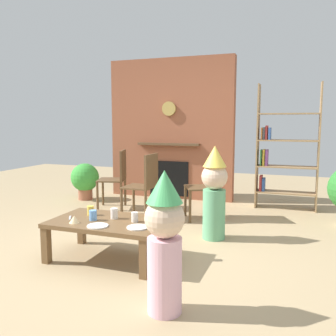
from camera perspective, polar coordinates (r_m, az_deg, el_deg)
ground_plane at (r=3.90m, az=-4.17°, el=-12.70°), size 12.00×12.00×0.00m
brick_fireplace_feature at (r=6.30m, az=0.45°, el=6.07°), size 2.20×0.28×2.40m
bookshelf at (r=5.76m, az=17.58°, el=2.51°), size 0.90×0.28×1.90m
coffee_table at (r=3.59m, az=-9.39°, el=-8.99°), size 1.10×0.68×0.39m
paper_cup_near_left at (r=3.78m, az=-12.15°, el=-6.59°), size 0.07×0.07×0.10m
paper_cup_near_right at (r=3.47m, az=-5.28°, el=-7.73°), size 0.06×0.06×0.09m
paper_cup_center at (r=3.61m, az=-8.51°, el=-7.12°), size 0.07×0.07×0.10m
paper_cup_far_left at (r=3.58m, az=-11.76°, el=-7.33°), size 0.07×0.07×0.10m
paper_cup_far_right at (r=3.51m, az=-0.97°, el=-7.43°), size 0.07×0.07×0.11m
paper_plate_front at (r=3.29m, az=-4.87°, el=-9.33°), size 0.19×0.19×0.01m
paper_plate_rear at (r=3.38m, az=-11.06°, el=-8.97°), size 0.19×0.19×0.01m
birthday_cake_slice at (r=3.54m, az=-14.60°, el=-7.85°), size 0.10×0.10×0.07m
table_fork at (r=3.72m, az=-15.24°, el=-7.61°), size 0.09×0.14×0.01m
child_with_cone_hat at (r=2.53m, az=-0.55°, el=-11.10°), size 0.28×0.28×1.01m
child_in_pink at (r=4.12m, az=7.33°, el=-3.49°), size 0.30×0.30×1.07m
dining_chair_left at (r=5.60m, az=-8.02°, el=-1.17°), size 0.50×0.50×0.90m
dining_chair_middle at (r=4.95m, az=-3.62°, el=-2.24°), size 0.41×0.41×0.90m
dining_chair_right at (r=4.96m, az=6.24°, el=-2.24°), size 0.54×0.54×0.90m
potted_plant_short at (r=6.34m, az=-12.99°, el=-1.67°), size 0.48×0.48×0.62m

